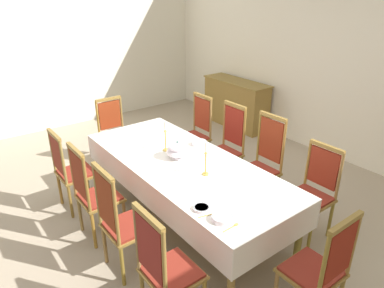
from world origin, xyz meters
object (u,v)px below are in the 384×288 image
(dining_table, at_px, (184,167))
(sideboard, at_px, (236,103))
(soup_tureen, at_px, (178,150))
(candlestick_west, at_px, (165,139))
(chair_south_d, at_px, (165,267))
(chair_north_d, at_px, (313,190))
(chair_north_a, at_px, (196,131))
(bowl_far_left, at_px, (199,143))
(spoon_primary, at_px, (234,226))
(chair_head_west, at_px, (115,132))
(bowl_near_left, at_px, (222,218))
(chair_south_c, at_px, (121,220))
(chair_north_c, at_px, (262,162))
(chair_head_east, at_px, (320,268))
(spoon_secondary, at_px, (212,214))
(chair_south_a, at_px, (71,169))
(chair_south_b, at_px, (93,192))
(bowl_near_right, at_px, (202,208))
(chair_north_b, at_px, (227,145))
(candlestick_east, at_px, (206,162))

(dining_table, bearing_deg, sideboard, 125.77)
(soup_tureen, bearing_deg, candlestick_west, -180.00)
(chair_south_d, xyz_separation_m, chair_north_d, (-0.00, 1.92, -0.02))
(chair_north_a, xyz_separation_m, candlestick_west, (0.65, -0.96, 0.35))
(bowl_far_left, height_order, spoon_primary, bowl_far_left)
(candlestick_west, bearing_deg, dining_table, -0.00)
(chair_north_d, height_order, chair_head_west, same)
(bowl_near_left, height_order, spoon_primary, bowl_near_left)
(chair_south_c, height_order, chair_north_d, chair_south_c)
(chair_north_c, relative_size, candlestick_west, 3.19)
(chair_north_a, relative_size, chair_north_c, 0.95)
(chair_north_d, xyz_separation_m, candlestick_west, (-1.43, -0.96, 0.37))
(chair_head_east, bearing_deg, chair_north_c, 56.84)
(chair_north_c, xyz_separation_m, spoon_secondary, (0.64, -1.37, 0.18))
(chair_head_east, distance_m, sideboard, 4.57)
(bowl_near_left, distance_m, spoon_secondary, 0.12)
(chair_north_a, bearing_deg, chair_south_a, 90.00)
(dining_table, xyz_separation_m, bowl_far_left, (-0.27, 0.43, 0.10))
(chair_south_b, height_order, soup_tureen, chair_south_b)
(chair_south_b, height_order, chair_north_d, chair_south_b)
(chair_head_east, bearing_deg, bowl_near_right, 114.20)
(chair_north_b, distance_m, candlestick_east, 1.25)
(chair_south_a, xyz_separation_m, candlestick_west, (0.65, 0.96, 0.37))
(chair_south_d, distance_m, sideboard, 4.69)
(chair_head_west, relative_size, candlestick_west, 2.85)
(chair_north_d, bearing_deg, soup_tureen, 39.02)
(chair_south_d, bearing_deg, chair_north_c, 111.08)
(candlestick_west, relative_size, spoon_primary, 2.07)
(chair_south_a, bearing_deg, chair_head_west, 128.68)
(dining_table, relative_size, spoon_primary, 15.57)
(chair_south_b, bearing_deg, spoon_secondary, 23.49)
(soup_tureen, height_order, spoon_secondary, soup_tureen)
(candlestick_east, distance_m, bowl_near_right, 0.65)
(dining_table, xyz_separation_m, chair_south_c, (0.31, -0.96, -0.11))
(chair_head_west, xyz_separation_m, chair_head_east, (3.58, 0.00, 0.01))
(chair_south_a, relative_size, chair_north_c, 0.89)
(candlestick_east, distance_m, sideboard, 3.55)
(dining_table, bearing_deg, chair_north_c, 72.10)
(chair_south_a, height_order, candlestick_west, candlestick_west)
(soup_tureen, relative_size, bowl_near_left, 1.42)
(chair_south_a, xyz_separation_m, chair_south_d, (2.08, -0.00, 0.02))
(spoon_secondary, bearing_deg, candlestick_east, 159.76)
(chair_head_west, bearing_deg, chair_south_a, 38.68)
(candlestick_east, bearing_deg, spoon_secondary, -34.68)
(soup_tureen, height_order, bowl_near_left, soup_tureen)
(sideboard, bearing_deg, chair_south_b, 113.57)
(chair_north_b, distance_m, chair_south_c, 2.04)
(bowl_near_left, relative_size, bowl_near_right, 1.19)
(chair_south_a, height_order, chair_south_b, chair_south_b)
(dining_table, xyz_separation_m, spoon_primary, (1.19, -0.36, 0.08))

